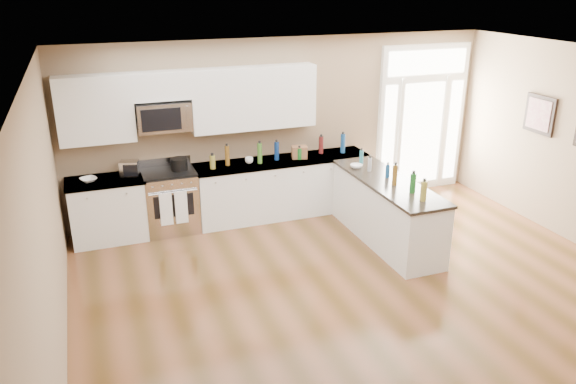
{
  "coord_description": "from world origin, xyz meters",
  "views": [
    {
      "loc": [
        -3.02,
        -4.33,
        3.65
      ],
      "look_at": [
        -0.69,
        2.0,
        1.06
      ],
      "focal_mm": 35.0,
      "sensor_mm": 36.0,
      "label": 1
    }
  ],
  "objects_px": {
    "kitchen_range": "(171,201)",
    "toaster_oven": "(130,168)",
    "peninsula_cabinet": "(386,213)",
    "stockpot": "(179,164)"
  },
  "relations": [
    {
      "from": "kitchen_range",
      "to": "toaster_oven",
      "type": "xyz_separation_m",
      "value": [
        -0.54,
        0.05,
        0.57
      ]
    },
    {
      "from": "peninsula_cabinet",
      "to": "stockpot",
      "type": "distance_m",
      "value": 3.15
    },
    {
      "from": "kitchen_range",
      "to": "toaster_oven",
      "type": "relative_size",
      "value": 4.16
    },
    {
      "from": "toaster_oven",
      "to": "stockpot",
      "type": "bearing_deg",
      "value": 13.7
    },
    {
      "from": "kitchen_range",
      "to": "toaster_oven",
      "type": "bearing_deg",
      "value": 175.2
    },
    {
      "from": "toaster_oven",
      "to": "peninsula_cabinet",
      "type": "bearing_deg",
      "value": -8.21
    },
    {
      "from": "peninsula_cabinet",
      "to": "toaster_oven",
      "type": "relative_size",
      "value": 8.94
    },
    {
      "from": "stockpot",
      "to": "toaster_oven",
      "type": "distance_m",
      "value": 0.72
    },
    {
      "from": "stockpot",
      "to": "toaster_oven",
      "type": "xyz_separation_m",
      "value": [
        -0.72,
        0.02,
        0.0
      ]
    },
    {
      "from": "peninsula_cabinet",
      "to": "kitchen_range",
      "type": "height_order",
      "value": "kitchen_range"
    }
  ]
}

